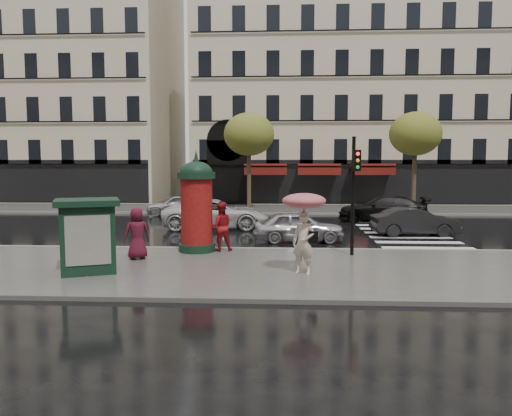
# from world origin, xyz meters

# --- Properties ---
(ground) EXTENTS (160.00, 160.00, 0.00)m
(ground) POSITION_xyz_m (0.00, 0.00, 0.00)
(ground) COLOR black
(ground) RESTS_ON ground
(near_sidewalk) EXTENTS (90.00, 7.00, 0.12)m
(near_sidewalk) POSITION_xyz_m (0.00, -0.50, 0.06)
(near_sidewalk) COLOR #474744
(near_sidewalk) RESTS_ON ground
(far_sidewalk) EXTENTS (90.00, 6.00, 0.12)m
(far_sidewalk) POSITION_xyz_m (0.00, 19.00, 0.06)
(far_sidewalk) COLOR #474744
(far_sidewalk) RESTS_ON ground
(near_kerb) EXTENTS (90.00, 0.25, 0.14)m
(near_kerb) POSITION_xyz_m (0.00, 3.00, 0.07)
(near_kerb) COLOR slate
(near_kerb) RESTS_ON ground
(far_kerb) EXTENTS (90.00, 0.25, 0.14)m
(far_kerb) POSITION_xyz_m (0.00, 16.00, 0.07)
(far_kerb) COLOR slate
(far_kerb) RESTS_ON ground
(zebra_crossing) EXTENTS (3.60, 11.75, 0.01)m
(zebra_crossing) POSITION_xyz_m (6.00, 9.60, 0.01)
(zebra_crossing) COLOR silver
(zebra_crossing) RESTS_ON ground
(bldg_far_corner) EXTENTS (26.00, 14.00, 22.90)m
(bldg_far_corner) POSITION_xyz_m (6.00, 30.00, 11.31)
(bldg_far_corner) COLOR #B7A88C
(bldg_far_corner) RESTS_ON ground
(bldg_far_left) EXTENTS (24.00, 14.00, 22.90)m
(bldg_far_left) POSITION_xyz_m (-22.00, 30.00, 11.31)
(bldg_far_left) COLOR #B7A88C
(bldg_far_left) RESTS_ON ground
(tree_far_left) EXTENTS (3.40, 3.40, 6.64)m
(tree_far_left) POSITION_xyz_m (-2.00, 18.00, 5.17)
(tree_far_left) COLOR #38281C
(tree_far_left) RESTS_ON ground
(tree_far_right) EXTENTS (3.40, 3.40, 6.64)m
(tree_far_right) POSITION_xyz_m (9.00, 18.00, 5.17)
(tree_far_right) COLOR #38281C
(tree_far_right) RESTS_ON ground
(woman_umbrella) EXTENTS (1.28, 1.28, 2.45)m
(woman_umbrella) POSITION_xyz_m (0.88, -1.22, 1.74)
(woman_umbrella) COLOR beige
(woman_umbrella) RESTS_ON near_sidewalk
(woman_red) EXTENTS (1.01, 0.87, 1.80)m
(woman_red) POSITION_xyz_m (-2.00, 2.40, 1.02)
(woman_red) COLOR maroon
(woman_red) RESTS_ON near_sidewalk
(man_burgundy) EXTENTS (1.02, 0.90, 1.75)m
(man_burgundy) POSITION_xyz_m (-4.62, 0.69, 0.99)
(man_burgundy) COLOR #4D0F20
(man_burgundy) RESTS_ON near_sidewalk
(morris_column) EXTENTS (1.38, 1.38, 3.71)m
(morris_column) POSITION_xyz_m (-2.86, 2.27, 1.89)
(morris_column) COLOR black
(morris_column) RESTS_ON near_sidewalk
(traffic_light) EXTENTS (0.30, 0.41, 4.14)m
(traffic_light) POSITION_xyz_m (2.73, 1.72, 2.63)
(traffic_light) COLOR black
(traffic_light) RESTS_ON near_sidewalk
(newsstand) EXTENTS (2.24, 2.08, 2.17)m
(newsstand) POSITION_xyz_m (-5.50, -1.32, 1.24)
(newsstand) COLOR black
(newsstand) RESTS_ON near_sidewalk
(car_silver) EXTENTS (3.93, 1.79, 1.31)m
(car_silver) POSITION_xyz_m (0.94, 5.32, 0.65)
(car_silver) COLOR #B9B8BE
(car_silver) RESTS_ON ground
(car_darkgrey) EXTENTS (4.01, 1.70, 1.29)m
(car_darkgrey) POSITION_xyz_m (6.32, 7.37, 0.64)
(car_darkgrey) COLOR black
(car_darkgrey) RESTS_ON ground
(car_white) EXTENTS (5.56, 2.90, 1.49)m
(car_white) POSITION_xyz_m (-3.11, 9.29, 0.75)
(car_white) COLOR silver
(car_white) RESTS_ON ground
(car_black) EXTENTS (5.14, 2.50, 1.44)m
(car_black) POSITION_xyz_m (5.95, 12.83, 0.72)
(car_black) COLOR black
(car_black) RESTS_ON ground
(car_far_silver) EXTENTS (3.94, 1.59, 1.34)m
(car_far_silver) POSITION_xyz_m (-6.21, 15.00, 0.67)
(car_far_silver) COLOR silver
(car_far_silver) RESTS_ON ground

